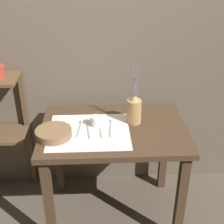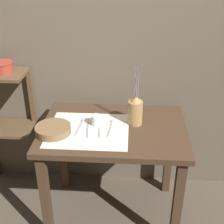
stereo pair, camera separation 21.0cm
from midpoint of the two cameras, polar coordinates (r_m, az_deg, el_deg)
The scene contains 14 objects.
ground_plane at distance 2.66m, azimuth 2.59°, elevation -17.79°, with size 12.00×12.00×0.00m, color brown.
stone_wall_back at distance 2.43m, azimuth 3.51°, elevation 11.02°, with size 7.00×0.06×2.40m.
wooden_table at distance 2.23m, azimuth 2.96°, elevation -5.76°, with size 1.01×0.71×0.80m.
wooden_shelf_unit at distance 2.63m, azimuth -16.89°, elevation 0.26°, with size 0.45×0.28×1.08m.
linen_cloth at distance 2.13m, azimuth -1.51°, elevation -3.40°, with size 0.55×0.47×0.00m.
pitcher_with_flowers at distance 2.17m, azimuth 7.06°, elevation 0.14°, with size 0.10×0.10×0.43m.
wooden_bowl at distance 2.10m, azimuth -7.94°, elevation -3.31°, with size 0.24×0.24×0.05m.
glass_tumbler_near at distance 2.17m, azimuth -0.17°, elevation -1.54°, with size 0.07×0.07×0.07m.
fork_inner at distance 2.14m, azimuth -5.37°, elevation -3.15°, with size 0.02×0.20×0.00m.
spoon_inner at distance 2.20m, azimuth -2.96°, elevation -2.15°, with size 0.04×0.21×0.02m.
fork_outer at distance 2.12m, azimuth -1.64°, elevation -3.31°, with size 0.03×0.20×0.00m.
knife_center at distance 2.12m, azimuth 0.53°, elevation -3.29°, with size 0.03×0.20×0.00m.
spoon_outer at distance 2.18m, azimuth 2.63°, elevation -2.35°, with size 0.04×0.21×0.02m.
metal_pot_small at distance 2.42m, azimuth -17.04°, elevation 7.85°, with size 0.16×0.16×0.08m.
Camera 2 is at (0.11, -1.85, 1.91)m, focal length 50.00 mm.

